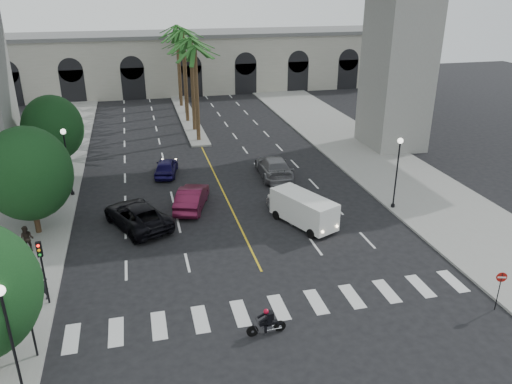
# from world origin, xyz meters

# --- Properties ---
(ground) EXTENTS (140.00, 140.00, 0.00)m
(ground) POSITION_xyz_m (0.00, 0.00, 0.00)
(ground) COLOR black
(ground) RESTS_ON ground
(sidewalk_left) EXTENTS (8.00, 100.00, 0.15)m
(sidewalk_left) POSITION_xyz_m (-15.00, 15.00, 0.07)
(sidewalk_left) COLOR gray
(sidewalk_left) RESTS_ON ground
(sidewalk_right) EXTENTS (8.00, 100.00, 0.15)m
(sidewalk_right) POSITION_xyz_m (15.00, 15.00, 0.07)
(sidewalk_right) COLOR gray
(sidewalk_right) RESTS_ON ground
(median) EXTENTS (2.00, 24.00, 0.20)m
(median) POSITION_xyz_m (0.00, 38.00, 0.10)
(median) COLOR gray
(median) RESTS_ON ground
(pier_building) EXTENTS (71.00, 10.50, 8.50)m
(pier_building) POSITION_xyz_m (0.00, 55.00, 4.27)
(pier_building) COLOR beige
(pier_building) RESTS_ON ground
(palm_a) EXTENTS (3.20, 3.20, 10.30)m
(palm_a) POSITION_xyz_m (0.00, 28.00, 9.10)
(palm_a) COLOR #47331E
(palm_a) RESTS_ON ground
(palm_b) EXTENTS (3.20, 3.20, 10.60)m
(palm_b) POSITION_xyz_m (0.10, 32.00, 9.37)
(palm_b) COLOR #47331E
(palm_b) RESTS_ON ground
(palm_c) EXTENTS (3.20, 3.20, 10.10)m
(palm_c) POSITION_xyz_m (-0.20, 36.00, 8.91)
(palm_c) COLOR #47331E
(palm_c) RESTS_ON ground
(palm_d) EXTENTS (3.20, 3.20, 10.90)m
(palm_d) POSITION_xyz_m (0.15, 40.00, 9.65)
(palm_d) COLOR #47331E
(palm_d) RESTS_ON ground
(palm_e) EXTENTS (3.20, 3.20, 10.40)m
(palm_e) POSITION_xyz_m (-0.10, 44.00, 9.19)
(palm_e) COLOR #47331E
(palm_e) RESTS_ON ground
(palm_f) EXTENTS (3.20, 3.20, 10.70)m
(palm_f) POSITION_xyz_m (0.20, 48.00, 9.46)
(palm_f) COLOR #47331E
(palm_f) RESTS_ON ground
(street_tree_mid) EXTENTS (5.44, 5.44, 7.21)m
(street_tree_mid) POSITION_xyz_m (-13.00, 10.00, 4.21)
(street_tree_mid) COLOR #382616
(street_tree_mid) RESTS_ON ground
(street_tree_far) EXTENTS (5.04, 5.04, 6.68)m
(street_tree_far) POSITION_xyz_m (-13.00, 22.00, 3.90)
(street_tree_far) COLOR #382616
(street_tree_far) RESTS_ON ground
(lamp_post_left_near) EXTENTS (0.40, 0.40, 5.35)m
(lamp_post_left_near) POSITION_xyz_m (-11.40, -5.00, 3.22)
(lamp_post_left_near) COLOR black
(lamp_post_left_near) RESTS_ON ground
(lamp_post_left_far) EXTENTS (0.40, 0.40, 5.35)m
(lamp_post_left_far) POSITION_xyz_m (-11.40, 16.00, 3.22)
(lamp_post_left_far) COLOR black
(lamp_post_left_far) RESTS_ON ground
(lamp_post_right) EXTENTS (0.40, 0.40, 5.35)m
(lamp_post_right) POSITION_xyz_m (11.40, 8.00, 3.22)
(lamp_post_right) COLOR black
(lamp_post_right) RESTS_ON ground
(traffic_signal_near) EXTENTS (0.25, 0.18, 3.65)m
(traffic_signal_near) POSITION_xyz_m (-11.30, -2.50, 2.51)
(traffic_signal_near) COLOR black
(traffic_signal_near) RESTS_ON ground
(traffic_signal_far) EXTENTS (0.25, 0.18, 3.65)m
(traffic_signal_far) POSITION_xyz_m (-11.30, 1.50, 2.51)
(traffic_signal_far) COLOR black
(traffic_signal_far) RESTS_ON ground
(motorcycle_rider) EXTENTS (1.91, 0.51, 1.37)m
(motorcycle_rider) POSITION_xyz_m (-1.09, -3.31, 0.62)
(motorcycle_rider) COLOR black
(motorcycle_rider) RESTS_ON ground
(car_a) EXTENTS (3.12, 5.37, 1.72)m
(car_a) POSITION_xyz_m (4.03, 8.79, 0.86)
(car_a) COLOR #AAAAAF
(car_a) RESTS_ON ground
(car_b) EXTENTS (3.21, 5.30, 1.65)m
(car_b) POSITION_xyz_m (-2.74, 11.64, 0.82)
(car_b) COLOR #55112A
(car_b) RESTS_ON ground
(car_c) EXTENTS (5.03, 6.65, 1.68)m
(car_c) POSITION_xyz_m (-6.67, 9.54, 0.84)
(car_c) COLOR black
(car_c) RESTS_ON ground
(car_d) EXTENTS (2.74, 6.05, 1.72)m
(car_d) POSITION_xyz_m (4.78, 16.37, 0.86)
(car_d) COLOR slate
(car_d) RESTS_ON ground
(car_e) EXTENTS (2.51, 4.52, 1.45)m
(car_e) POSITION_xyz_m (-4.03, 18.92, 0.73)
(car_e) COLOR #150F4A
(car_e) RESTS_ON ground
(cargo_van) EXTENTS (3.66, 5.29, 2.12)m
(cargo_van) POSITION_xyz_m (4.24, 7.06, 1.18)
(cargo_van) COLOR white
(cargo_van) RESTS_ON ground
(pedestrian_a) EXTENTS (0.73, 0.57, 1.75)m
(pedestrian_a) POSITION_xyz_m (-11.60, 1.96, 1.03)
(pedestrian_a) COLOR black
(pedestrian_a) RESTS_ON sidewalk_left
(pedestrian_b) EXTENTS (0.90, 0.75, 1.66)m
(pedestrian_b) POSITION_xyz_m (-13.17, 7.40, 0.98)
(pedestrian_b) COLOR black
(pedestrian_b) RESTS_ON sidewalk_left
(do_not_enter_sign) EXTENTS (0.52, 0.18, 2.17)m
(do_not_enter_sign) POSITION_xyz_m (10.50, -4.28, 1.58)
(do_not_enter_sign) COLOR black
(do_not_enter_sign) RESTS_ON ground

